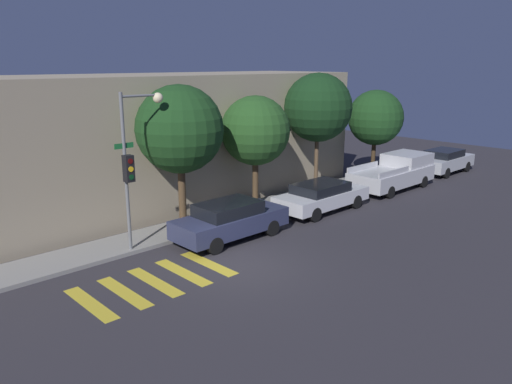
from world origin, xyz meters
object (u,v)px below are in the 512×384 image
Objects in this scene: pickup_truck at (395,172)px; tree_far_end at (318,108)px; sedan_far_end at (444,161)px; tree_near_corner at (180,130)px; sedan_middle at (321,196)px; tree_midblock at (255,131)px; tree_behind_truck at (376,118)px; traffic_light_pole at (134,152)px; sedan_near_corner at (230,220)px.

tree_far_end is at bearing 148.00° from pickup_truck.
tree_near_corner is (-17.45, 2.32, 3.22)m from sedan_far_end.
tree_midblock is at bearing 129.00° from sedan_middle.
tree_near_corner is 8.25m from tree_far_end.
tree_far_end is 5.19m from tree_behind_truck.
tree_behind_truck is at bearing 58.75° from pickup_truck.
sedan_middle is 0.93× the size of tree_behind_truck.
tree_behind_truck reaches higher than pickup_truck.
sedan_middle is (8.48, -1.27, -2.83)m from traffic_light_pole.
tree_near_corner is 13.37m from tree_behind_truck.
sedan_middle is at bearing 0.00° from sedan_near_corner.
traffic_light_pole reaches higher than sedan_far_end.
traffic_light_pole is at bearing 175.01° from pickup_truck.
tree_behind_truck is (13.36, 0.00, -0.54)m from tree_near_corner.
traffic_light_pole is 1.11× the size of tree_behind_truck.
pickup_truck is 1.23× the size of sedan_far_end.
tree_midblock is (-13.45, 2.32, 2.80)m from sedan_far_end.
pickup_truck is 1.03× the size of tree_midblock.
pickup_truck is at bearing -16.24° from tree_midblock.
sedan_near_corner is 5.37m from sedan_middle.
tree_behind_truck is (15.96, 1.05, -0.10)m from traffic_light_pole.
tree_behind_truck is at bearing 0.00° from tree_near_corner.
traffic_light_pole is 10.92m from tree_far_end.
tree_near_corner is at bearing 21.92° from traffic_light_pole.
sedan_middle is 8.29m from tree_behind_truck.
sedan_near_corner is 13.32m from tree_behind_truck.
tree_near_corner reaches higher than pickup_truck.
sedan_near_corner is 0.86× the size of pickup_truck.
sedan_middle is at bearing -8.52° from traffic_light_pole.
pickup_truck is 12.56m from tree_near_corner.
traffic_light_pole is 0.92× the size of tree_far_end.
tree_near_corner is at bearing 102.44° from sedan_near_corner.
sedan_near_corner is at bearing 180.00° from sedan_far_end.
pickup_truck is at bearing -180.00° from sedan_far_end.
tree_far_end is 1.20× the size of tree_behind_truck.
tree_midblock reaches higher than pickup_truck.
tree_midblock is at bearing 33.57° from sedan_near_corner.
traffic_light_pole is 2.84m from tree_near_corner.
traffic_light_pole is at bearing 157.79° from sedan_near_corner.
traffic_light_pole reaches higher than tree_behind_truck.
sedan_middle is 7.11m from tree_near_corner.
traffic_light_pole reaches higher than tree_midblock.
tree_midblock is at bearing 180.00° from tree_behind_truck.
tree_far_end reaches higher than traffic_light_pole.
tree_near_corner is 0.95× the size of tree_far_end.
sedan_near_corner is 1.06× the size of sedan_far_end.
sedan_near_corner is (3.11, -1.27, -2.77)m from traffic_light_pole.
tree_behind_truck is (9.36, 0.00, -0.12)m from tree_midblock.
tree_behind_truck reaches higher than sedan_far_end.
pickup_truck is at bearing -10.97° from tree_near_corner.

